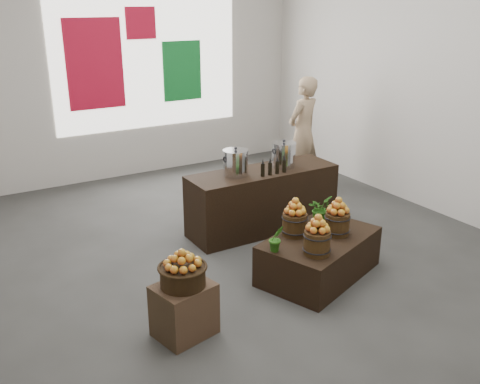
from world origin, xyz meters
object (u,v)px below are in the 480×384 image
counter (263,200)px  stock_pot_left (236,164)px  stock_pot_center (284,155)px  display_table (319,256)px  wicker_basket (183,276)px  shopper (303,132)px  crate (184,310)px

counter → stock_pot_left: size_ratio=6.47×
stock_pot_center → display_table: bearing=-109.2°
wicker_basket → stock_pot_left: (1.50, 1.62, 0.37)m
stock_pot_left → shopper: (1.96, 1.20, -0.09)m
counter → shopper: 2.02m
display_table → stock_pot_left: bearing=80.1°
crate → shopper: shopper is taller
wicker_basket → stock_pot_left: stock_pot_left is taller
crate → counter: bearing=40.3°
counter → stock_pot_center: size_ratio=6.47×
crate → stock_pot_center: 2.83m
counter → stock_pot_center: (0.31, -0.00, 0.56)m
display_table → shopper: 3.16m
shopper → crate: bearing=21.5°
display_table → stock_pot_center: (0.48, 1.37, 0.73)m
display_table → stock_pot_left: (-0.24, 1.37, 0.73)m
crate → wicker_basket: (0.00, 0.00, 0.34)m
display_table → shopper: size_ratio=0.76×
display_table → stock_pot_center: size_ratio=4.34×
wicker_basket → shopper: bearing=39.2°
counter → stock_pot_left: bearing=-180.0°
display_table → counter: size_ratio=0.67×
stock_pot_center → shopper: 1.73m
stock_pot_left → crate: bearing=-132.8°
crate → wicker_basket: 0.34m
display_table → stock_pot_left: 1.57m
crate → shopper: 4.50m
wicker_basket → display_table: size_ratio=0.30×
crate → stock_pot_left: stock_pot_left is taller
counter → stock_pot_left: stock_pot_left is taller
shopper → wicker_basket: bearing=21.5°
stock_pot_left → display_table: bearing=-80.1°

